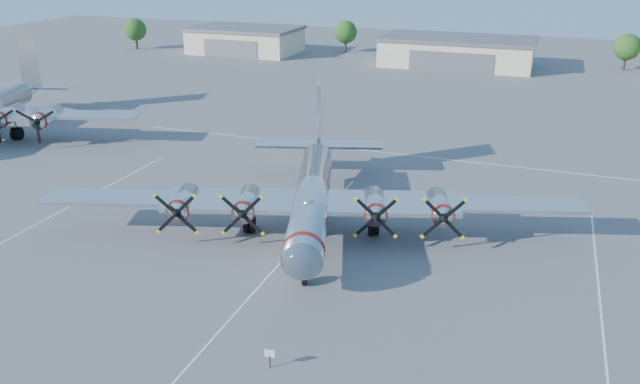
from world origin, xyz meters
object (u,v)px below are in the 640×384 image
(tree_far_west, at_px, (135,30))
(main_bomber_b29, at_px, (313,224))
(info_placard, at_px, (270,355))
(hangar_west, at_px, (245,40))
(tree_west, at_px, (346,32))
(hangar_center, at_px, (457,51))
(tree_east, at_px, (627,47))

(tree_far_west, relative_size, main_bomber_b29, 0.15)
(tree_far_west, relative_size, info_placard, 5.69)
(hangar_west, xyz_separation_m, tree_west, (20.00, 8.04, 1.51))
(hangar_west, relative_size, main_bomber_b29, 0.53)
(hangar_west, distance_m, main_bomber_b29, 89.76)
(hangar_center, height_order, tree_west, tree_west)
(info_placard, bearing_deg, hangar_center, 84.57)
(hangar_west, relative_size, info_placard, 19.36)
(hangar_center, bearing_deg, hangar_west, 180.00)
(hangar_west, height_order, tree_far_west, tree_far_west)
(info_placard, bearing_deg, tree_east, 67.94)
(main_bomber_b29, bearing_deg, info_placard, -93.87)
(hangar_west, xyz_separation_m, main_bomber_b29, (44.79, -77.74, -2.71))
(tree_far_west, bearing_deg, info_placard, -51.22)
(tree_west, bearing_deg, hangar_west, -158.11)
(tree_far_west, distance_m, main_bomber_b29, 101.64)
(hangar_west, xyz_separation_m, tree_east, (75.00, 6.04, 1.51))
(hangar_center, distance_m, info_placard, 96.61)
(hangar_center, distance_m, tree_far_west, 70.13)
(hangar_center, bearing_deg, tree_east, 11.38)
(main_bomber_b29, bearing_deg, tree_far_west, 115.90)
(hangar_center, xyz_separation_m, tree_west, (-25.00, 8.04, 1.51))
(tree_west, xyz_separation_m, info_placard, (29.35, -104.53, -3.40))
(tree_far_west, distance_m, info_placard, 118.75)
(tree_west, xyz_separation_m, tree_east, (55.00, -2.00, 0.00))
(main_bomber_b29, bearing_deg, tree_east, 52.66)
(hangar_west, bearing_deg, hangar_center, -0.00)
(hangar_west, xyz_separation_m, tree_far_west, (-25.00, -3.96, 1.51))
(hangar_west, distance_m, hangar_center, 45.00)
(hangar_center, bearing_deg, tree_far_west, -176.76)
(hangar_west, bearing_deg, main_bomber_b29, -60.05)
(hangar_center, relative_size, main_bomber_b29, 0.67)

